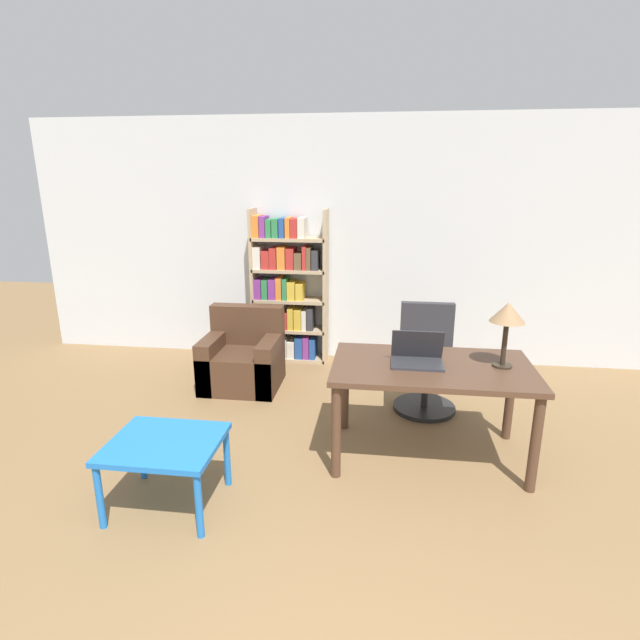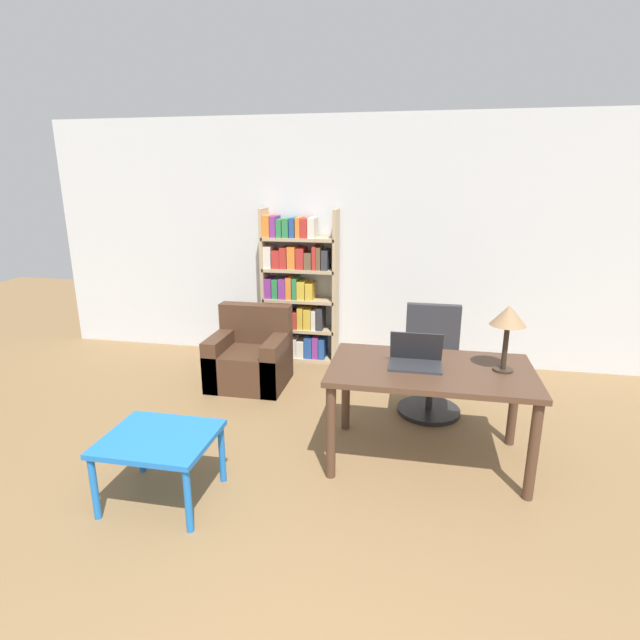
% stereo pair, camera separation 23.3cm
% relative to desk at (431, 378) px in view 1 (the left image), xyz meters
% --- Properties ---
extents(wall_back, '(8.00, 0.06, 2.70)m').
position_rel_desk_xyz_m(wall_back, '(-0.44, 2.14, 0.71)').
color(wall_back, silver).
rests_on(wall_back, ground_plane).
extents(desk, '(1.44, 0.84, 0.74)m').
position_rel_desk_xyz_m(desk, '(0.00, 0.00, 0.00)').
color(desk, '#4C3323').
rests_on(desk, ground_plane).
extents(laptop, '(0.37, 0.26, 0.25)m').
position_rel_desk_xyz_m(laptop, '(-0.11, 0.01, 0.16)').
color(laptop, '#2D2D33').
rests_on(laptop, desk).
extents(table_lamp, '(0.24, 0.24, 0.47)m').
position_rel_desk_xyz_m(table_lamp, '(0.50, 0.03, 0.48)').
color(table_lamp, '#2D2319').
rests_on(table_lamp, desk).
extents(office_chair, '(0.56, 0.56, 0.96)m').
position_rel_desk_xyz_m(office_chair, '(0.03, 0.87, -0.22)').
color(office_chair, black).
rests_on(office_chair, ground_plane).
extents(side_table_blue, '(0.69, 0.60, 0.46)m').
position_rel_desk_xyz_m(side_table_blue, '(-1.70, -0.83, -0.24)').
color(side_table_blue, blue).
rests_on(side_table_blue, ground_plane).
extents(armchair, '(0.75, 0.67, 0.79)m').
position_rel_desk_xyz_m(armchair, '(-1.76, 1.13, -0.37)').
color(armchair, '#472D1E').
rests_on(armchair, ground_plane).
extents(bookshelf, '(0.85, 0.28, 1.72)m').
position_rel_desk_xyz_m(bookshelf, '(-1.47, 1.95, 0.16)').
color(bookshelf, tan).
rests_on(bookshelf, ground_plane).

